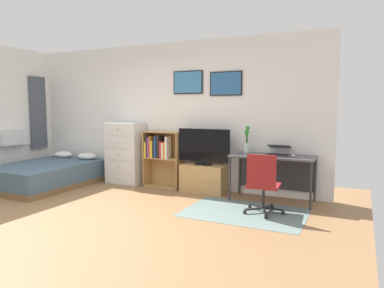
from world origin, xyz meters
The scene contains 13 objects.
ground_plane centered at (0.00, 0.00, 0.00)m, with size 7.20×7.20×0.00m, color #936B44.
wall_back_with_posters centered at (0.01, 2.43, 1.36)m, with size 6.12×0.09×2.70m.
area_rug centered at (1.96, 1.30, 0.00)m, with size 1.70×1.20×0.01m, color slate.
bed centered at (-2.01, 1.35, 0.22)m, with size 1.49×2.06×0.56m.
dresser centered at (-0.76, 2.15, 0.60)m, with size 0.71×0.46×1.20m.
bookshelf centered at (0.02, 2.22, 0.63)m, with size 0.73×0.30×1.05m.
tv_stand centered at (0.93, 2.17, 0.25)m, with size 0.79×0.41×0.49m.
television centered at (0.93, 2.15, 0.81)m, with size 0.97×0.16×0.63m.
desk centered at (2.16, 2.16, 0.60)m, with size 1.31×0.57×0.74m.
office_chair centered at (2.20, 1.31, 0.46)m, with size 0.57×0.58×0.86m.
laptop centered at (2.22, 2.21, 0.80)m, with size 0.38×0.40×0.16m.
computer_mouse centered at (2.47, 2.08, 0.76)m, with size 0.06×0.10×0.03m, color silver.
bamboo_vase centered at (1.68, 2.25, 0.96)m, with size 0.09×0.10×0.45m.
Camera 1 is at (3.41, -3.46, 1.50)m, focal length 32.99 mm.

